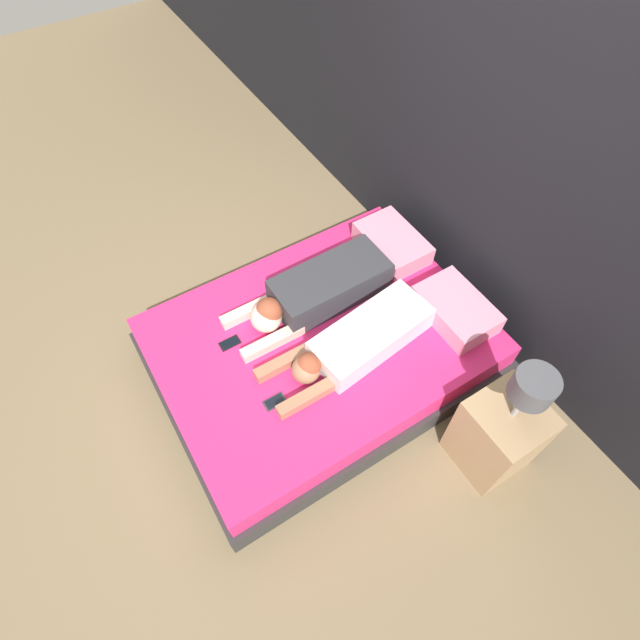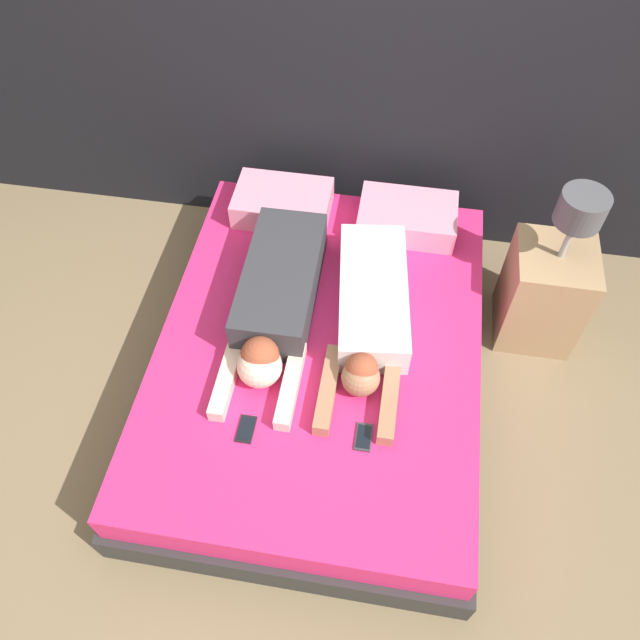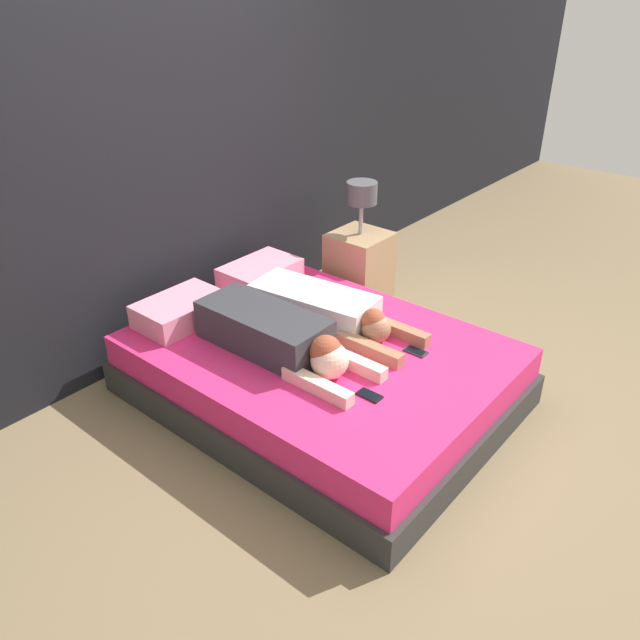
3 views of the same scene
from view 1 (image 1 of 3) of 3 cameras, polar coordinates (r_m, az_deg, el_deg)
The scene contains 10 objects.
ground_plane at distance 3.47m, azimuth 0.00°, elevation -4.96°, with size 12.00×12.00×0.00m, color #7F6B4C.
wall_back at distance 3.09m, azimuth 20.12°, elevation 18.12°, with size 12.00×0.06×2.60m.
bed at distance 3.31m, azimuth 0.00°, elevation -3.37°, with size 1.57×2.08×0.37m.
pillow_head_left at distance 3.58m, azimuth 8.24°, elevation 8.68°, with size 0.51×0.34×0.15m.
pillow_head_right at distance 3.29m, azimuth 15.25°, elevation 1.20°, with size 0.51×0.34×0.15m.
person_left at distance 3.21m, azimuth -0.45°, elevation 3.26°, with size 0.36×1.11×0.23m.
person_right at distance 3.03m, azimuth 4.24°, elevation -2.53°, with size 0.41×1.13×0.20m.
cell_phone_left at distance 3.16m, azimuth -10.27°, elevation -2.61°, with size 0.07×0.13×0.01m.
cell_phone_right at distance 2.93m, azimuth -5.20°, elevation -9.29°, with size 0.07×0.13×0.01m.
nightstand at distance 3.06m, azimuth 19.84°, elevation -11.93°, with size 0.39×0.39×0.96m.
Camera 1 is at (1.48, -0.92, 3.00)m, focal length 28.00 mm.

